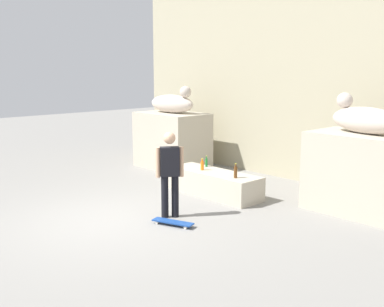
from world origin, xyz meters
TOP-DOWN VIEW (x-y plane):
  - ground_plane at (0.00, 0.00)m, footprint 40.00×40.00m
  - facade_wall at (0.00, 5.56)m, footprint 10.71×0.60m
  - pedestal_left at (-2.91, 3.98)m, footprint 2.04×1.32m
  - pedestal_right at (2.91, 3.98)m, footprint 2.04×1.32m
  - statue_reclining_left at (-2.88, 3.98)m, footprint 1.63×0.65m
  - statue_reclining_right at (2.88, 3.98)m, footprint 1.68×0.87m
  - ledge_block at (0.00, 2.74)m, footprint 2.34×0.78m
  - skater at (0.56, 0.96)m, footprint 0.37×0.46m
  - skateboard at (0.98, 0.66)m, footprint 0.82×0.46m
  - bottle_green at (-0.51, 2.99)m, footprint 0.06×0.06m
  - bottle_orange at (-0.31, 2.66)m, footprint 0.08×0.08m
  - bottle_brown at (0.74, 2.64)m, footprint 0.07×0.07m

SIDE VIEW (x-z plane):
  - ground_plane at x=0.00m, z-range 0.00..0.00m
  - skateboard at x=0.98m, z-range 0.02..0.10m
  - ledge_block at x=0.00m, z-range 0.00..0.54m
  - bottle_green at x=-0.51m, z-range 0.51..0.78m
  - bottle_orange at x=-0.31m, z-range 0.51..0.78m
  - bottle_brown at x=0.74m, z-range 0.51..0.83m
  - pedestal_left at x=-2.91m, z-range 0.00..1.59m
  - pedestal_right at x=2.91m, z-range 0.00..1.59m
  - skater at x=0.56m, z-range 0.09..1.76m
  - statue_reclining_left at x=-2.88m, z-range 1.49..2.26m
  - statue_reclining_right at x=2.88m, z-range 1.49..2.26m
  - facade_wall at x=0.00m, z-range 0.00..6.06m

